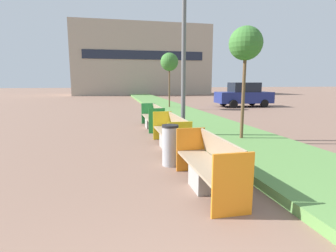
# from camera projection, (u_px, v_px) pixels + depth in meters

# --- Properties ---
(planter_grass_strip) EXTENTS (2.80, 120.00, 0.18)m
(planter_grass_strip) POSITION_uv_depth(u_px,v_px,m) (191.00, 118.00, 13.32)
(planter_grass_strip) COLOR #568442
(planter_grass_strip) RESTS_ON ground
(building_backdrop) EXTENTS (20.04, 7.39, 10.17)m
(building_backdrop) POSITION_uv_depth(u_px,v_px,m) (142.00, 61.00, 40.09)
(building_backdrop) COLOR tan
(building_backdrop) RESTS_ON ground
(bench_orange_frame) EXTENTS (0.65, 2.07, 0.94)m
(bench_orange_frame) POSITION_uv_depth(u_px,v_px,m) (209.00, 169.00, 4.69)
(bench_orange_frame) COLOR gray
(bench_orange_frame) RESTS_ON ground
(bench_yellow_frame) EXTENTS (0.65, 2.37, 0.94)m
(bench_yellow_frame) POSITION_uv_depth(u_px,v_px,m) (171.00, 135.00, 7.65)
(bench_yellow_frame) COLOR gray
(bench_yellow_frame) RESTS_ON ground
(bench_green_frame) EXTENTS (0.65, 2.40, 0.94)m
(bench_green_frame) POSITION_uv_depth(u_px,v_px,m) (153.00, 119.00, 10.97)
(bench_green_frame) COLOR gray
(bench_green_frame) RESTS_ON ground
(litter_bin) EXTENTS (0.38, 0.38, 0.95)m
(litter_bin) POSITION_uv_depth(u_px,v_px,m) (170.00, 145.00, 6.00)
(litter_bin) COLOR #9EA0A5
(litter_bin) RESTS_ON ground
(sapling_tree_near) EXTENTS (0.99, 0.99, 3.53)m
(sapling_tree_near) POSITION_uv_depth(u_px,v_px,m) (246.00, 45.00, 7.72)
(sapling_tree_near) COLOR brown
(sapling_tree_near) RESTS_ON ground
(sapling_tree_far) EXTENTS (1.22, 1.22, 3.86)m
(sapling_tree_far) POSITION_uv_depth(u_px,v_px,m) (169.00, 62.00, 17.79)
(sapling_tree_far) COLOR brown
(sapling_tree_far) RESTS_ON ground
(parked_car_distant) EXTENTS (4.28, 2.00, 1.86)m
(parked_car_distant) POSITION_uv_depth(u_px,v_px,m) (244.00, 95.00, 20.28)
(parked_car_distant) COLOR navy
(parked_car_distant) RESTS_ON ground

